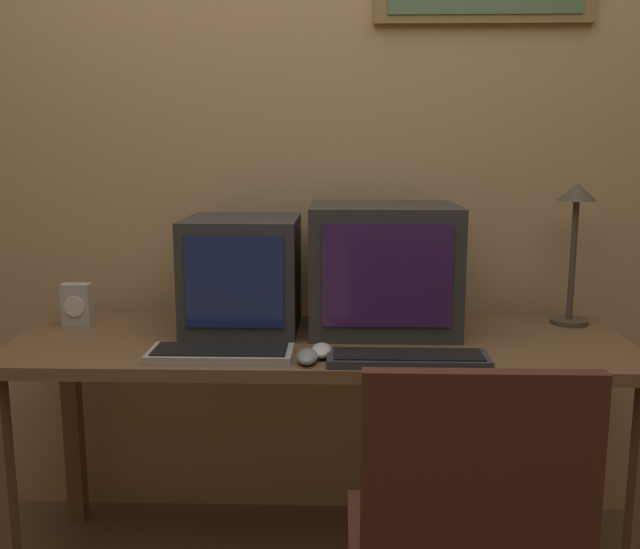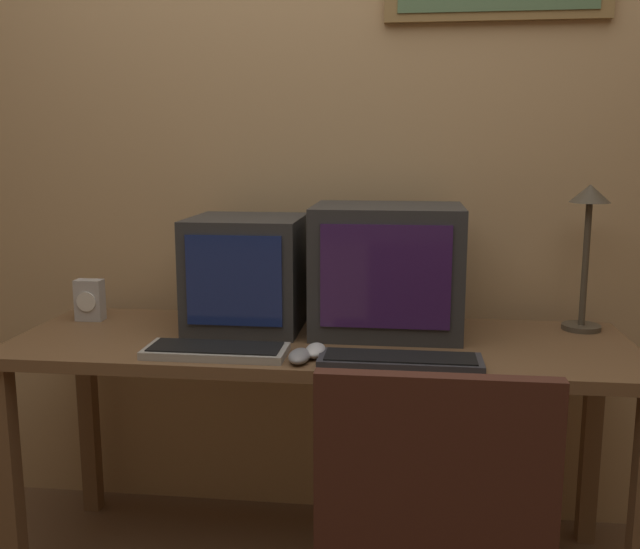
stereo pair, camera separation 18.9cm
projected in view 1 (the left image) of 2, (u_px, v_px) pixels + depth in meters
wall_back at (325, 152)px, 2.45m from camera, size 8.00×0.08×2.60m
desk at (320, 366)px, 2.17m from camera, size 1.85×0.62×0.75m
monitor_left at (243, 274)px, 2.24m from camera, size 0.35×0.36×0.35m
monitor_right at (384, 268)px, 2.22m from camera, size 0.45×0.36×0.40m
keyboard_main at (221, 353)px, 1.96m from camera, size 0.40×0.16×0.03m
keyboard_side at (408, 358)px, 1.91m from camera, size 0.43×0.14×0.03m
mouse_near_keyboard at (322, 350)px, 1.97m from camera, size 0.06×0.11×0.03m
mouse_far_corner at (307, 357)px, 1.91m from camera, size 0.06×0.11×0.03m
desk_clock at (77, 305)px, 2.30m from camera, size 0.09×0.06×0.14m
desk_lamp at (575, 225)px, 2.27m from camera, size 0.12×0.12×0.46m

